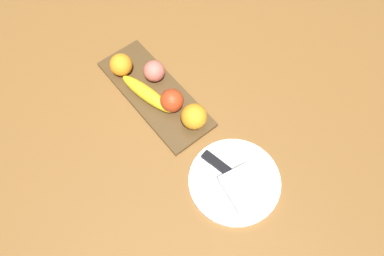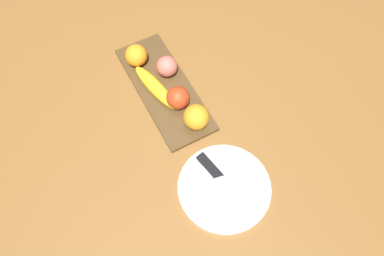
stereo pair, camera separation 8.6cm
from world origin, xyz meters
TOP-DOWN VIEW (x-y plane):
  - ground_plane at (0.00, 0.00)m, footprint 2.40×2.40m
  - fruit_tray at (0.05, -0.00)m, footprint 0.39×0.15m
  - apple at (0.12, 0.01)m, footprint 0.07×0.07m
  - banana at (0.05, -0.03)m, footprint 0.19×0.08m
  - orange_near_apple at (-0.07, -0.03)m, footprint 0.07×0.07m
  - orange_near_banana at (0.20, 0.02)m, footprint 0.07×0.07m
  - peach at (0.01, 0.03)m, footprint 0.06×0.06m
  - dinner_plate at (0.39, -0.00)m, footprint 0.24×0.24m
  - folded_napkin at (0.42, -0.00)m, footprint 0.12×0.11m
  - knife at (0.35, -0.00)m, footprint 0.18×0.05m

SIDE VIEW (x-z plane):
  - ground_plane at x=0.00m, z-range 0.00..0.00m
  - dinner_plate at x=0.39m, z-range 0.00..0.01m
  - fruit_tray at x=0.05m, z-range 0.00..0.01m
  - knife at x=0.35m, z-range 0.01..0.02m
  - folded_napkin at x=0.42m, z-range 0.01..0.03m
  - banana at x=0.05m, z-range 0.01..0.05m
  - peach at x=0.01m, z-range 0.01..0.08m
  - orange_near_apple at x=-0.07m, z-range 0.01..0.08m
  - apple at x=0.12m, z-range 0.01..0.08m
  - orange_near_banana at x=0.20m, z-range 0.01..0.08m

